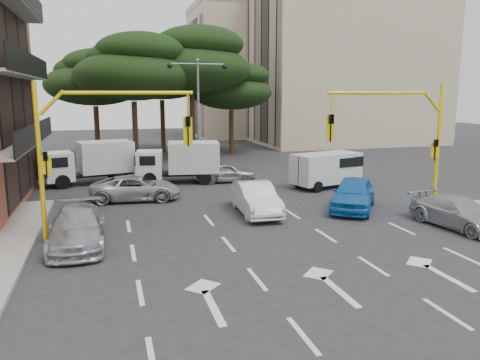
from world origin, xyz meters
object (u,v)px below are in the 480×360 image
Objects in this scene: signal_mast_left at (90,139)px; car_silver_cross_a at (136,188)px; signal_mast_right at (406,131)px; car_silver_wagon at (77,228)px; box_truck_b at (179,162)px; car_blue_compact at (353,194)px; box_truck_a at (90,163)px; street_lamp_center at (198,96)px; car_white_hatch at (255,198)px; car_silver_parked at (458,213)px; van_white at (326,170)px; car_silver_cross_b at (226,172)px.

car_silver_cross_a is (1.95, 6.47, -3.23)m from signal_mast_left.
car_silver_wagon is at bearing -177.43° from signal_mast_right.
signal_mast_right is at bearing -132.29° from box_truck_b.
box_truck_b is at bearing 65.70° from signal_mast_left.
box_truck_a is at bearing 175.28° from car_blue_compact.
box_truck_b is (-1.91, -3.17, -4.14)m from street_lamp_center.
car_white_hatch is (-6.44, 2.07, -3.15)m from signal_mast_right.
box_truck_b is at bearing -28.83° from car_silver_cross_a.
street_lamp_center is 1.74× the size of car_white_hatch.
car_blue_compact is 12.78m from car_silver_wagon.
box_truck_b is (-7.09, 9.31, 0.50)m from car_blue_compact.
car_white_hatch is 1.01× the size of car_silver_parked.
car_blue_compact is at bearing -27.85° from van_white.
signal_mast_left is 1.28× the size of car_silver_cross_a.
car_silver_parked is (14.66, -2.49, -3.24)m from signal_mast_left.
car_silver_cross_a is 15.56m from car_silver_parked.
car_blue_compact is 0.96× the size of car_silver_wagon.
car_silver_wagon reaches higher than car_silver_cross_a.
signal_mast_right is 1.31× the size of car_blue_compact.
box_truck_a is at bearing 139.57° from signal_mast_right.
car_white_hatch is at bearing -151.10° from car_blue_compact.
car_silver_wagon is 1.27× the size of car_silver_cross_b.
car_silver_parked is 0.84× the size of box_truck_a.
street_lamp_center is 10.48m from van_white.
signal_mast_left is 15.13m from van_white.
signal_mast_right is 1.35× the size of car_silver_parked.
car_silver_wagon is at bearing 148.50° from car_silver_cross_b.
box_truck_b is (5.38, -1.17, -0.02)m from box_truck_a.
car_blue_compact reaches higher than car_silver_parked.
signal_mast_right is 1.28× the size of car_silver_cross_a.
street_lamp_center reaches higher than car_silver_cross_b.
car_white_hatch is 7.71m from van_white.
car_silver_cross_b is 6.27m from van_white.
car_silver_parked is at bearing -145.07° from car_silver_cross_b.
box_truck_a is (-12.48, 10.48, 0.53)m from car_blue_compact.
car_silver_cross_a is (2.55, 7.11, -0.04)m from car_silver_wagon.
car_silver_parked is at bearing -145.99° from box_truck_a.
box_truck_a reaches higher than car_blue_compact.
signal_mast_right reaches higher than box_truck_b.
street_lamp_center is 1.46× the size of box_truck_a.
signal_mast_right is 1.43× the size of van_white.
signal_mast_right reaches higher than box_truck_a.
car_white_hatch is 4.85m from car_blue_compact.
signal_mast_left is (-13.61, 0.00, 0.00)m from signal_mast_right.
street_lamp_center reaches higher than car_silver_wagon.
car_silver_cross_b is (0.63, 8.08, -0.10)m from car_white_hatch.
box_truck_a is at bearing -164.66° from street_lamp_center.
car_silver_parked is at bearing -67.04° from signal_mast_right.
signal_mast_right is at bearing -64.09° from street_lamp_center.
car_silver_parked is 20.98m from box_truck_a.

